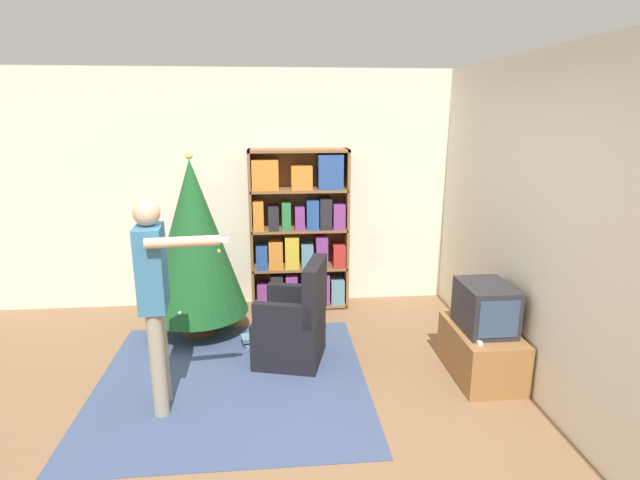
# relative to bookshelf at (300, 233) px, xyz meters

# --- Properties ---
(ground_plane) EXTENTS (14.00, 14.00, 0.00)m
(ground_plane) POSITION_rel_bookshelf_xyz_m (-0.32, -2.10, -0.86)
(ground_plane) COLOR #846042
(wall_back) EXTENTS (8.00, 0.10, 2.60)m
(wall_back) POSITION_rel_bookshelf_xyz_m (-0.32, 0.24, 0.44)
(wall_back) COLOR silver
(wall_back) RESTS_ON ground_plane
(wall_right) EXTENTS (0.10, 8.00, 2.60)m
(wall_right) POSITION_rel_bookshelf_xyz_m (1.73, -2.10, 0.44)
(wall_right) COLOR silver
(wall_right) RESTS_ON ground_plane
(area_rug) EXTENTS (2.19, 2.15, 0.01)m
(area_rug) POSITION_rel_bookshelf_xyz_m (-0.65, -1.58, -0.86)
(area_rug) COLOR #3D4C70
(area_rug) RESTS_ON ground_plane
(bookshelf) EXTENTS (1.07, 0.32, 1.77)m
(bookshelf) POSITION_rel_bookshelf_xyz_m (0.00, 0.00, 0.00)
(bookshelf) COLOR brown
(bookshelf) RESTS_ON ground_plane
(tv_stand) EXTENTS (0.49, 0.79, 0.42)m
(tv_stand) POSITION_rel_bookshelf_xyz_m (1.42, -1.67, -0.65)
(tv_stand) COLOR #996638
(tv_stand) RESTS_ON ground_plane
(television) EXTENTS (0.38, 0.51, 0.39)m
(television) POSITION_rel_bookshelf_xyz_m (1.42, -1.67, -0.25)
(television) COLOR #28282D
(television) RESTS_ON tv_stand
(game_remote) EXTENTS (0.04, 0.12, 0.02)m
(game_remote) POSITION_rel_bookshelf_xyz_m (1.27, -1.91, -0.43)
(game_remote) COLOR white
(game_remote) RESTS_ON tv_stand
(christmas_tree) EXTENTS (0.98, 0.98, 1.79)m
(christmas_tree) POSITION_rel_bookshelf_xyz_m (-1.04, -0.59, 0.10)
(christmas_tree) COLOR #4C3323
(christmas_tree) RESTS_ON ground_plane
(armchair) EXTENTS (0.69, 0.69, 0.92)m
(armchair) POSITION_rel_bookshelf_xyz_m (-0.12, -1.26, -0.54)
(armchair) COLOR black
(armchair) RESTS_ON ground_plane
(standing_person) EXTENTS (0.66, 0.47, 1.58)m
(standing_person) POSITION_rel_bookshelf_xyz_m (-1.13, -1.91, 0.07)
(standing_person) COLOR #9E937F
(standing_person) RESTS_ON ground_plane
(book_pile_near_tree) EXTENTS (0.23, 0.19, 0.10)m
(book_pile_near_tree) POSITION_rel_bookshelf_xyz_m (-0.50, -0.94, -0.81)
(book_pile_near_tree) COLOR #5B899E
(book_pile_near_tree) RESTS_ON ground_plane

